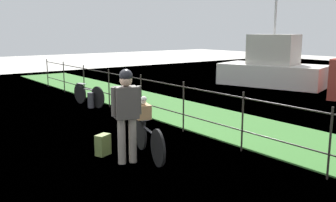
# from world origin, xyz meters

# --- Properties ---
(ground_plane) EXTENTS (60.00, 60.00, 0.00)m
(ground_plane) POSITION_xyz_m (0.00, 0.00, 0.00)
(ground_plane) COLOR #B2ADA3
(grass_strip) EXTENTS (27.00, 2.40, 0.03)m
(grass_strip) POSITION_xyz_m (0.00, 3.62, 0.01)
(grass_strip) COLOR #38702D
(grass_strip) RESTS_ON ground
(iron_fence) EXTENTS (18.04, 0.04, 1.18)m
(iron_fence) POSITION_xyz_m (0.00, 2.29, 0.68)
(iron_fence) COLOR #28231E
(iron_fence) RESTS_ON ground
(bicycle_main) EXTENTS (1.63, 0.51, 0.66)m
(bicycle_main) POSITION_xyz_m (0.99, 0.63, 0.35)
(bicycle_main) COLOR black
(bicycle_main) RESTS_ON ground
(wooden_crate) EXTENTS (0.43, 0.36, 0.27)m
(wooden_crate) POSITION_xyz_m (0.63, 0.73, 0.80)
(wooden_crate) COLOR #A87F51
(wooden_crate) RESTS_ON bicycle_main
(terrier_dog) EXTENTS (0.32, 0.21, 0.18)m
(terrier_dog) POSITION_xyz_m (0.66, 0.73, 1.01)
(terrier_dog) COLOR silver
(terrier_dog) RESTS_ON wooden_crate
(cyclist_person) EXTENTS (0.36, 0.52, 1.68)m
(cyclist_person) POSITION_xyz_m (1.03, 0.15, 1.00)
(cyclist_person) COLOR gray
(cyclist_person) RESTS_ON ground
(backpack_on_paving) EXTENTS (0.28, 0.33, 0.40)m
(backpack_on_paving) POSITION_xyz_m (0.38, 0.01, 0.20)
(backpack_on_paving) COLOR olive
(backpack_on_paving) RESTS_ON ground
(mooring_bollard) EXTENTS (0.20, 0.20, 0.47)m
(mooring_bollard) POSITION_xyz_m (-3.85, 1.79, 0.24)
(mooring_bollard) COLOR #38383D
(mooring_bollard) RESTS_ON ground
(bicycle_parked) EXTENTS (1.70, 0.26, 0.67)m
(bicycle_parked) POSITION_xyz_m (-4.23, 1.89, 0.35)
(bicycle_parked) COLOR black
(bicycle_parked) RESTS_ON ground
(moored_boat_near) EXTENTS (4.77, 3.27, 3.78)m
(moored_boat_near) POSITION_xyz_m (-3.55, 10.19, 0.79)
(moored_boat_near) COLOR silver
(moored_boat_near) RESTS_ON ground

